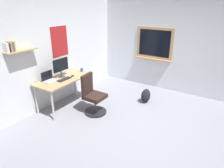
# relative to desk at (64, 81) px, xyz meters

# --- Properties ---
(ground_plane) EXTENTS (5.20, 5.20, 0.00)m
(ground_plane) POSITION_rel_desk_xyz_m (0.01, -2.03, -0.67)
(ground_plane) COLOR gray
(ground_plane) RESTS_ON ground
(wall_back) EXTENTS (5.00, 0.30, 2.60)m
(wall_back) POSITION_rel_desk_xyz_m (0.01, 0.42, 0.63)
(wall_back) COLOR silver
(wall_back) RESTS_ON ground
(wall_right) EXTENTS (0.22, 5.00, 2.60)m
(wall_right) POSITION_rel_desk_xyz_m (2.46, -2.01, 0.63)
(wall_right) COLOR silver
(wall_right) RESTS_ON ground
(desk) EXTENTS (1.44, 0.67, 0.75)m
(desk) POSITION_rel_desk_xyz_m (0.00, 0.00, 0.00)
(desk) COLOR tan
(desk) RESTS_ON ground
(office_chair) EXTENTS (0.52, 0.52, 0.95)m
(office_chair) POSITION_rel_desk_xyz_m (0.11, -0.78, -0.27)
(office_chair) COLOR black
(office_chair) RESTS_ON ground
(laptop) EXTENTS (0.31, 0.21, 0.23)m
(laptop) POSITION_rel_desk_xyz_m (-0.32, 0.16, 0.13)
(laptop) COLOR #ADAFB5
(laptop) RESTS_ON desk
(monitor_primary) EXTENTS (0.46, 0.17, 0.46)m
(monitor_primary) POSITION_rel_desk_xyz_m (0.04, 0.11, 0.34)
(monitor_primary) COLOR #38383D
(monitor_primary) RESTS_ON desk
(keyboard) EXTENTS (0.37, 0.13, 0.02)m
(keyboard) POSITION_rel_desk_xyz_m (-0.07, -0.08, 0.08)
(keyboard) COLOR black
(keyboard) RESTS_ON desk
(computer_mouse) EXTENTS (0.10, 0.06, 0.03)m
(computer_mouse) POSITION_rel_desk_xyz_m (0.21, -0.08, 0.09)
(computer_mouse) COLOR #262628
(computer_mouse) RESTS_ON desk
(coffee_mug) EXTENTS (0.08, 0.08, 0.09)m
(coffee_mug) POSITION_rel_desk_xyz_m (0.62, -0.03, 0.12)
(coffee_mug) COLOR #334CA5
(coffee_mug) RESTS_ON desk
(backpack) EXTENTS (0.32, 0.22, 0.37)m
(backpack) POSITION_rel_desk_xyz_m (1.27, -1.62, -0.49)
(backpack) COLOR black
(backpack) RESTS_ON ground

